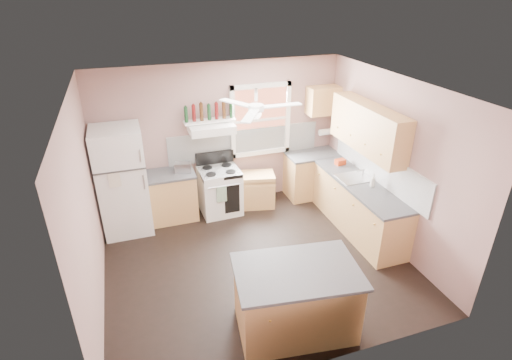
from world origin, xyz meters
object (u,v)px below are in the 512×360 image
object	(u,v)px
stove	(220,191)
cart	(256,190)
toaster	(183,167)
refrigerator	(123,181)
island	(295,301)

from	to	relation	value
stove	cart	bearing A→B (deg)	-1.61
toaster	stove	world-z (taller)	toaster
refrigerator	island	xyz separation A→B (m)	(1.85, -2.99, -0.50)
toaster	cart	world-z (taller)	toaster
stove	toaster	bearing A→B (deg)	174.81
refrigerator	stove	xyz separation A→B (m)	(1.66, 0.05, -0.50)
stove	cart	distance (m)	0.72
toaster	island	xyz separation A→B (m)	(0.82, -3.08, -0.56)
toaster	island	size ratio (longest dim) A/B	0.20
toaster	cart	bearing A→B (deg)	11.41
refrigerator	island	world-z (taller)	refrigerator
refrigerator	cart	xyz separation A→B (m)	(2.38, 0.05, -0.59)
refrigerator	stove	distance (m)	1.73
stove	cart	size ratio (longest dim) A/B	1.29
stove	island	distance (m)	3.05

